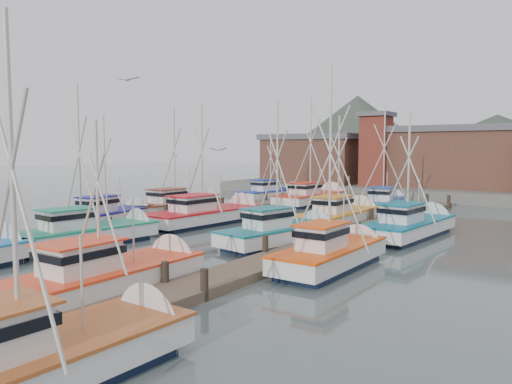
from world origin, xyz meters
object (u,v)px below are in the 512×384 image
Objects in this scene: boat_1 at (115,276)px; boat_12 at (314,197)px; lookout_tower at (376,149)px; boat_8 at (210,214)px; boat_4 at (93,233)px.

boat_1 is 33.19m from boat_12.
lookout_tower is at bearing 97.85° from boat_1.
boat_12 reaches higher than boat_8.
boat_12 is (0.28, 26.43, 0.01)m from boat_4.
lookout_tower is 27.83m from boat_8.
boat_4 is at bearing -93.52° from lookout_tower.
boat_4 reaches higher than boat_8.
boat_1 is (6.51, -43.22, -4.88)m from lookout_tower.
lookout_tower is at bearing 89.56° from boat_8.
boat_12 is at bearing 95.29° from boat_4.
boat_12 reaches higher than boat_4.
boat_12 is at bearing 104.21° from boat_1.
lookout_tower is 12.33m from boat_12.
lookout_tower reaches higher than boat_8.
boat_12 is (-2.04, -11.14, -4.86)m from lookout_tower.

